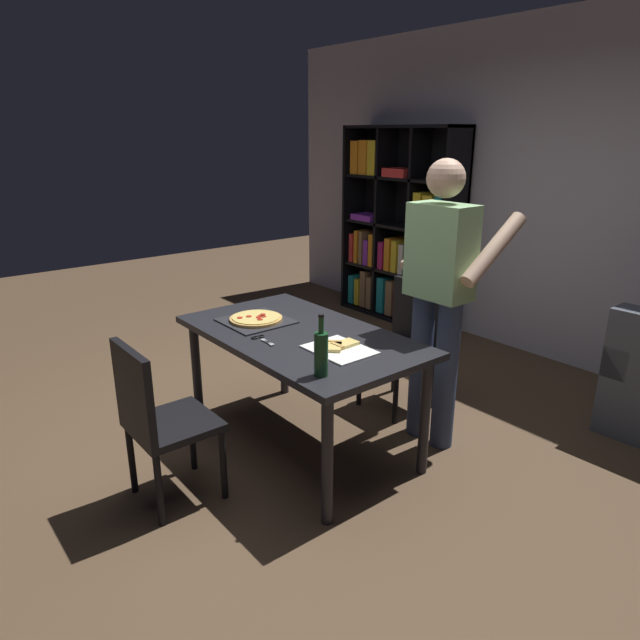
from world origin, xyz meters
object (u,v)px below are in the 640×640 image
at_px(dining_table, 301,346).
at_px(bookshelf, 401,236).
at_px(pepperoni_pizza_on_tray, 256,319).
at_px(wine_bottle, 321,353).
at_px(chair_near_camera, 157,415).
at_px(kitchen_scissors, 261,339).
at_px(person_serving_pizza, 440,289).
at_px(chair_far_side, 405,337).

xyz_separation_m(dining_table, bookshelf, (-1.44, 2.37, 0.20)).
xyz_separation_m(pepperoni_pizza_on_tray, wine_bottle, (0.90, -0.20, 0.10)).
bearing_deg(pepperoni_pizza_on_tray, dining_table, 14.77).
relative_size(dining_table, chair_near_camera, 1.70).
height_order(pepperoni_pizza_on_tray, kitchen_scissors, pepperoni_pizza_on_tray).
bearing_deg(person_serving_pizza, bookshelf, 138.58).
height_order(person_serving_pizza, kitchen_scissors, person_serving_pizza).
distance_m(chair_far_side, pepperoni_pizza_on_tray, 1.10).
bearing_deg(chair_far_side, dining_table, -90.00).
bearing_deg(wine_bottle, pepperoni_pizza_on_tray, 167.39).
distance_m(dining_table, chair_near_camera, 0.94).
height_order(bookshelf, wine_bottle, bookshelf).
bearing_deg(bookshelf, chair_near_camera, -66.43).
relative_size(chair_near_camera, chair_far_side, 1.00).
bearing_deg(pepperoni_pizza_on_tray, person_serving_pizza, 44.83).
bearing_deg(dining_table, wine_bottle, -27.68).
relative_size(person_serving_pizza, pepperoni_pizza_on_tray, 4.48).
distance_m(chair_near_camera, wine_bottle, 0.91).
distance_m(chair_far_side, bookshelf, 2.07).
distance_m(bookshelf, pepperoni_pizza_on_tray, 2.70).
height_order(bookshelf, kitchen_scissors, bookshelf).
bearing_deg(kitchen_scissors, pepperoni_pizza_on_tray, 152.29).
height_order(chair_far_side, kitchen_scissors, chair_far_side).
height_order(pepperoni_pizza_on_tray, wine_bottle, wine_bottle).
height_order(dining_table, wine_bottle, wine_bottle).
bearing_deg(bookshelf, wine_bottle, -53.19).
bearing_deg(wine_bottle, dining_table, 152.32).
relative_size(dining_table, kitchen_scissors, 7.88).
xyz_separation_m(person_serving_pizza, kitchen_scissors, (-0.51, -0.95, -0.24)).
distance_m(chair_near_camera, chair_far_side, 1.85).
distance_m(pepperoni_pizza_on_tray, kitchen_scissors, 0.33).
distance_m(chair_far_side, wine_bottle, 1.38).
bearing_deg(person_serving_pizza, chair_near_camera, -105.63).
distance_m(dining_table, kitchen_scissors, 0.26).
height_order(chair_near_camera, person_serving_pizza, person_serving_pizza).
distance_m(bookshelf, wine_bottle, 3.33).
xyz_separation_m(bookshelf, person_serving_pizza, (1.89, -1.67, 0.13)).
relative_size(chair_near_camera, pepperoni_pizza_on_tray, 2.30).
bearing_deg(person_serving_pizza, kitchen_scissors, -118.07).
xyz_separation_m(chair_near_camera, kitchen_scissors, (-0.05, 0.68, 0.24)).
relative_size(chair_far_side, bookshelf, 0.46).
bearing_deg(chair_near_camera, bookshelf, 113.57).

